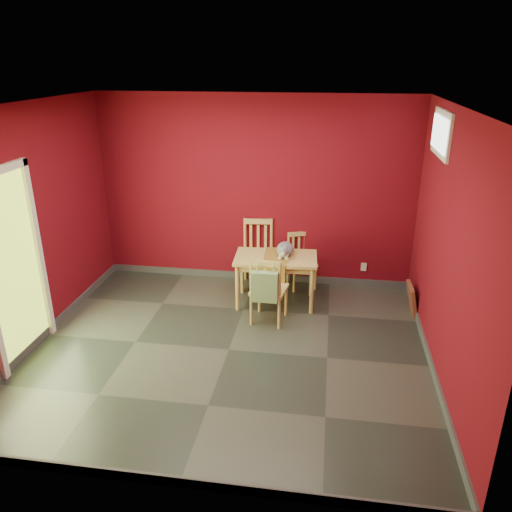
# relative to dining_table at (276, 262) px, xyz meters

# --- Properties ---
(ground) EXTENTS (4.50, 4.50, 0.00)m
(ground) POSITION_rel_dining_table_xyz_m (-0.39, -1.27, -0.59)
(ground) COLOR #2D342D
(ground) RESTS_ON ground
(room_shell) EXTENTS (4.50, 4.50, 4.50)m
(room_shell) POSITION_rel_dining_table_xyz_m (-0.39, -1.27, -0.54)
(room_shell) COLOR #620A15
(room_shell) RESTS_ON ground
(doorway) EXTENTS (0.06, 1.01, 2.13)m
(doorway) POSITION_rel_dining_table_xyz_m (-2.62, -1.67, 0.53)
(doorway) COLOR #B7D838
(doorway) RESTS_ON ground
(window) EXTENTS (0.05, 0.90, 0.50)m
(window) POSITION_rel_dining_table_xyz_m (1.83, -0.27, 1.76)
(window) COLOR white
(window) RESTS_ON room_shell
(outlet_plate) EXTENTS (0.08, 0.02, 0.12)m
(outlet_plate) POSITION_rel_dining_table_xyz_m (1.21, 0.72, -0.29)
(outlet_plate) COLOR silver
(outlet_plate) RESTS_ON room_shell
(dining_table) EXTENTS (1.11, 0.69, 0.68)m
(dining_table) POSITION_rel_dining_table_xyz_m (0.00, 0.00, 0.00)
(dining_table) COLOR tan
(dining_table) RESTS_ON ground
(table_runner) EXTENTS (0.34, 0.66, 0.33)m
(table_runner) POSITION_rel_dining_table_xyz_m (-0.00, -0.11, 0.03)
(table_runner) COLOR olive
(table_runner) RESTS_ON dining_table
(chair_far_left) EXTENTS (0.49, 0.49, 0.97)m
(chair_far_left) POSITION_rel_dining_table_xyz_m (-0.33, 0.55, -0.10)
(chair_far_left) COLOR tan
(chair_far_left) RESTS_ON ground
(chair_far_right) EXTENTS (0.48, 0.48, 0.80)m
(chair_far_right) POSITION_rel_dining_table_xyz_m (0.30, 0.60, -0.18)
(chair_far_right) COLOR tan
(chair_far_right) RESTS_ON ground
(chair_near) EXTENTS (0.47, 0.47, 0.89)m
(chair_near) POSITION_rel_dining_table_xyz_m (-0.03, -0.54, -0.13)
(chair_near) COLOR tan
(chair_near) RESTS_ON ground
(tote_bag) EXTENTS (0.32, 0.19, 0.45)m
(tote_bag) POSITION_rel_dining_table_xyz_m (-0.05, -0.76, -0.00)
(tote_bag) COLOR #7BA267
(tote_bag) RESTS_ON chair_near
(cat) EXTENTS (0.27, 0.48, 0.23)m
(cat) POSITION_rel_dining_table_xyz_m (0.11, 0.08, 0.20)
(cat) COLOR slate
(cat) RESTS_ON table_runner
(picture_frame) EXTENTS (0.14, 0.40, 0.39)m
(picture_frame) POSITION_rel_dining_table_xyz_m (1.80, -0.02, -0.39)
(picture_frame) COLOR brown
(picture_frame) RESTS_ON ground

